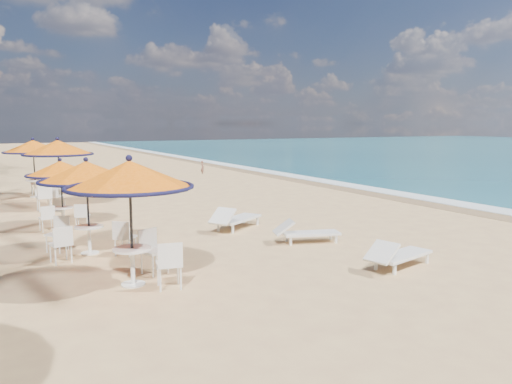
# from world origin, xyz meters

# --- Properties ---
(ground) EXTENTS (160.00, 160.00, 0.00)m
(ground) POSITION_xyz_m (0.00, 0.00, 0.00)
(ground) COLOR tan
(ground) RESTS_ON ground
(foam_strip) EXTENTS (1.20, 140.00, 0.04)m
(foam_strip) POSITION_xyz_m (9.30, 10.00, 0.00)
(foam_strip) COLOR white
(foam_strip) RESTS_ON ground
(wetsand_band) EXTENTS (1.40, 140.00, 0.02)m
(wetsand_band) POSITION_xyz_m (8.40, 10.00, 0.00)
(wetsand_band) COLOR olive
(wetsand_band) RESTS_ON ground
(station_0) EXTENTS (2.46, 2.46, 2.57)m
(station_0) POSITION_xyz_m (-4.52, 0.42, 1.96)
(station_0) COLOR black
(station_0) RESTS_ON ground
(station_1) EXTENTS (2.27, 2.27, 2.36)m
(station_1) POSITION_xyz_m (-4.92, 3.28, 1.73)
(station_1) COLOR black
(station_1) RESTS_ON ground
(station_2) EXTENTS (2.04, 2.10, 2.13)m
(station_2) POSITION_xyz_m (-5.01, 6.96, 1.56)
(station_2) COLOR black
(station_2) RESTS_ON ground
(station_3) EXTENTS (2.55, 2.55, 2.66)m
(station_3) POSITION_xyz_m (-4.64, 10.81, 1.95)
(station_3) COLOR black
(station_3) RESTS_ON ground
(station_4) EXTENTS (2.46, 2.46, 2.57)m
(station_4) POSITION_xyz_m (-5.09, 14.33, 1.88)
(station_4) COLOR black
(station_4) RESTS_ON ground
(lounger_near) EXTENTS (1.94, 0.99, 0.67)m
(lounger_near) POSITION_xyz_m (0.80, -1.22, 0.31)
(lounger_near) COLOR silver
(lounger_near) RESTS_ON ground
(lounger_mid) EXTENTS (1.85, 1.06, 0.63)m
(lounger_mid) POSITION_xyz_m (0.35, 1.73, 0.30)
(lounger_mid) COLOR silver
(lounger_mid) RESTS_ON ground
(lounger_far) EXTENTS (2.05, 1.58, 0.72)m
(lounger_far) POSITION_xyz_m (-0.54, 4.15, 0.34)
(lounger_far) COLOR silver
(lounger_far) RESTS_ON ground
(person) EXTENTS (0.25, 0.35, 0.89)m
(person) POSITION_xyz_m (5.02, 20.05, 0.45)
(person) COLOR brown
(person) RESTS_ON ground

